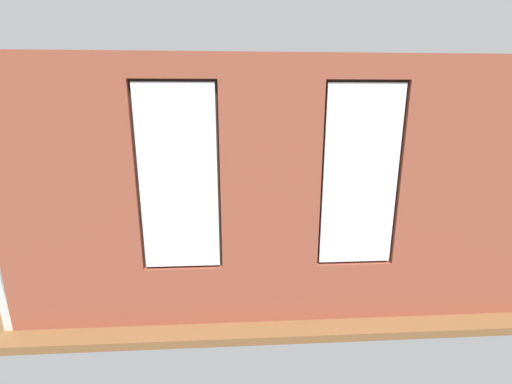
{
  "coord_description": "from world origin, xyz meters",
  "views": [
    {
      "loc": [
        0.38,
        6.37,
        2.57
      ],
      "look_at": [
        0.03,
        0.4,
        1.03
      ],
      "focal_mm": 24.0,
      "sensor_mm": 36.0,
      "label": 1
    }
  ],
  "objects_px": {
    "media_console": "(116,225)",
    "potted_plant_mid_room_small": "(280,198)",
    "potted_plant_foreground_right": "(152,179)",
    "couch_by_window": "(233,270)",
    "remote_black": "(268,214)",
    "cup_ceramic": "(251,215)",
    "potted_plant_corner_far_left": "(449,246)",
    "potted_plant_between_couches": "(334,231)",
    "coffee_table": "(251,220)",
    "papasan_chair": "(203,195)",
    "tv_flatscreen": "(113,193)",
    "couch_left": "(383,224)",
    "potted_plant_by_left_couch": "(341,199)",
    "remote_gray": "(257,219)",
    "candle_jar": "(232,217)"
  },
  "relations": [
    {
      "from": "media_console",
      "to": "potted_plant_mid_room_small",
      "type": "xyz_separation_m",
      "value": [
        -3.38,
        -1.0,
        0.22
      ]
    },
    {
      "from": "potted_plant_mid_room_small",
      "to": "potted_plant_foreground_right",
      "type": "relative_size",
      "value": 0.5
    },
    {
      "from": "couch_by_window",
      "to": "potted_plant_foreground_right",
      "type": "relative_size",
      "value": 1.43
    },
    {
      "from": "remote_black",
      "to": "couch_by_window",
      "type": "bearing_deg",
      "value": -82.62
    },
    {
      "from": "cup_ceramic",
      "to": "potted_plant_corner_far_left",
      "type": "relative_size",
      "value": 0.08
    },
    {
      "from": "media_console",
      "to": "potted_plant_between_couches",
      "type": "distance_m",
      "value": 4.34
    },
    {
      "from": "coffee_table",
      "to": "potted_plant_between_couches",
      "type": "height_order",
      "value": "potted_plant_between_couches"
    },
    {
      "from": "papasan_chair",
      "to": "potted_plant_between_couches",
      "type": "height_order",
      "value": "potted_plant_between_couches"
    },
    {
      "from": "couch_by_window",
      "to": "coffee_table",
      "type": "xyz_separation_m",
      "value": [
        -0.36,
        -2.04,
        0.02
      ]
    },
    {
      "from": "tv_flatscreen",
      "to": "media_console",
      "type": "bearing_deg",
      "value": 90.0
    },
    {
      "from": "remote_black",
      "to": "potted_plant_foreground_right",
      "type": "distance_m",
      "value": 3.3
    },
    {
      "from": "couch_left",
      "to": "potted_plant_by_left_couch",
      "type": "xyz_separation_m",
      "value": [
        0.4,
        -1.35,
        0.12
      ]
    },
    {
      "from": "couch_left",
      "to": "coffee_table",
      "type": "xyz_separation_m",
      "value": [
        2.5,
        -0.36,
        0.02
      ]
    },
    {
      "from": "tv_flatscreen",
      "to": "potted_plant_by_left_couch",
      "type": "bearing_deg",
      "value": -169.9
    },
    {
      "from": "couch_left",
      "to": "potted_plant_mid_room_small",
      "type": "relative_size",
      "value": 2.62
    },
    {
      "from": "papasan_chair",
      "to": "potted_plant_between_couches",
      "type": "xyz_separation_m",
      "value": [
        -2.17,
        3.61,
        0.41
      ]
    },
    {
      "from": "remote_gray",
      "to": "couch_by_window",
      "type": "bearing_deg",
      "value": -110.42
    },
    {
      "from": "couch_left",
      "to": "tv_flatscreen",
      "type": "bearing_deg",
      "value": -91.73
    },
    {
      "from": "potted_plant_corner_far_left",
      "to": "cup_ceramic",
      "type": "bearing_deg",
      "value": -38.9
    },
    {
      "from": "candle_jar",
      "to": "potted_plant_foreground_right",
      "type": "distance_m",
      "value": 2.9
    },
    {
      "from": "papasan_chair",
      "to": "potted_plant_by_left_couch",
      "type": "bearing_deg",
      "value": 168.59
    },
    {
      "from": "couch_left",
      "to": "tv_flatscreen",
      "type": "xyz_separation_m",
      "value": [
        5.18,
        -0.5,
        0.56
      ]
    },
    {
      "from": "remote_black",
      "to": "potted_plant_by_left_couch",
      "type": "height_order",
      "value": "potted_plant_by_left_couch"
    },
    {
      "from": "coffee_table",
      "to": "remote_gray",
      "type": "height_order",
      "value": "remote_gray"
    },
    {
      "from": "potted_plant_mid_room_small",
      "to": "potted_plant_between_couches",
      "type": "relative_size",
      "value": 0.45
    },
    {
      "from": "potted_plant_between_couches",
      "to": "potted_plant_by_left_couch",
      "type": "relative_size",
      "value": 2.37
    },
    {
      "from": "remote_gray",
      "to": "tv_flatscreen",
      "type": "xyz_separation_m",
      "value": [
        2.77,
        -0.25,
        0.48
      ]
    },
    {
      "from": "couch_by_window",
      "to": "couch_left",
      "type": "distance_m",
      "value": 3.32
    },
    {
      "from": "tv_flatscreen",
      "to": "papasan_chair",
      "type": "distance_m",
      "value": 2.22
    },
    {
      "from": "coffee_table",
      "to": "potted_plant_mid_room_small",
      "type": "bearing_deg",
      "value": -121.91
    },
    {
      "from": "potted_plant_between_couches",
      "to": "remote_black",
      "type": "bearing_deg",
      "value": -71.17
    },
    {
      "from": "papasan_chair",
      "to": "potted_plant_foreground_right",
      "type": "height_order",
      "value": "potted_plant_foreground_right"
    },
    {
      "from": "remote_black",
      "to": "potted_plant_mid_room_small",
      "type": "relative_size",
      "value": 0.24
    },
    {
      "from": "remote_black",
      "to": "potted_plant_between_couches",
      "type": "distance_m",
      "value": 2.28
    },
    {
      "from": "remote_black",
      "to": "cup_ceramic",
      "type": "bearing_deg",
      "value": -133.48
    },
    {
      "from": "cup_ceramic",
      "to": "potted_plant_between_couches",
      "type": "distance_m",
      "value": 2.28
    },
    {
      "from": "coffee_table",
      "to": "papasan_chair",
      "type": "relative_size",
      "value": 1.19
    },
    {
      "from": "remote_gray",
      "to": "potted_plant_corner_far_left",
      "type": "bearing_deg",
      "value": -45.62
    },
    {
      "from": "tv_flatscreen",
      "to": "papasan_chair",
      "type": "xyz_separation_m",
      "value": [
        -1.57,
        -1.5,
        -0.46
      ]
    },
    {
      "from": "candle_jar",
      "to": "potted_plant_corner_far_left",
      "type": "bearing_deg",
      "value": 146.28
    },
    {
      "from": "media_console",
      "to": "potted_plant_corner_far_left",
      "type": "xyz_separation_m",
      "value": [
        -5.33,
        2.28,
        0.4
      ]
    },
    {
      "from": "remote_gray",
      "to": "candle_jar",
      "type": "bearing_deg",
      "value": 172.74
    },
    {
      "from": "couch_by_window",
      "to": "remote_black",
      "type": "xyz_separation_m",
      "value": [
        -0.7,
        -2.18,
        0.08
      ]
    },
    {
      "from": "couch_by_window",
      "to": "papasan_chair",
      "type": "bearing_deg",
      "value": -78.55
    },
    {
      "from": "potted_plant_mid_room_small",
      "to": "couch_left",
      "type": "bearing_deg",
      "value": 140.3
    },
    {
      "from": "coffee_table",
      "to": "potted_plant_corner_far_left",
      "type": "bearing_deg",
      "value": 141.1
    },
    {
      "from": "remote_gray",
      "to": "potted_plant_by_left_couch",
      "type": "xyz_separation_m",
      "value": [
        -2.01,
        -1.11,
        0.04
      ]
    },
    {
      "from": "couch_by_window",
      "to": "coffee_table",
      "type": "distance_m",
      "value": 2.07
    },
    {
      "from": "couch_by_window",
      "to": "potted_plant_mid_room_small",
      "type": "relative_size",
      "value": 2.83
    },
    {
      "from": "candle_jar",
      "to": "potted_plant_by_left_couch",
      "type": "relative_size",
      "value": 0.15
    }
  ]
}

